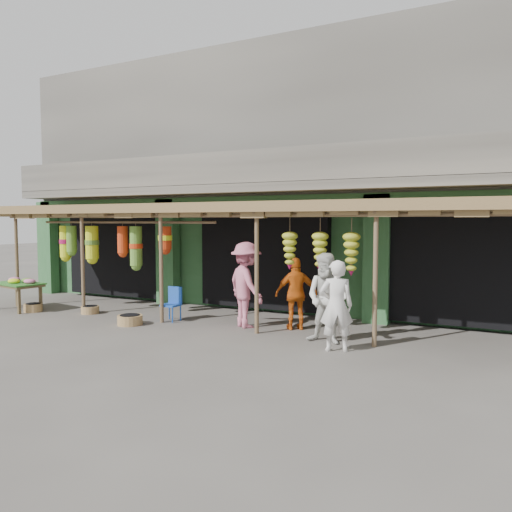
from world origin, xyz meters
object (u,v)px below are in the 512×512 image
at_px(person_vendor, 296,294).
at_px(person_shopper, 246,285).
at_px(person_front, 336,306).
at_px(flower_table, 19,284).
at_px(blue_chair, 173,302).
at_px(person_right, 327,298).

relative_size(person_vendor, person_shopper, 0.83).
bearing_deg(person_front, flower_table, -25.66).
distance_m(flower_table, person_vendor, 7.63).
relative_size(blue_chair, person_front, 0.48).
relative_size(flower_table, person_shopper, 0.80).
bearing_deg(blue_chair, person_vendor, 7.71).
height_order(blue_chair, person_right, person_right).
height_order(flower_table, person_front, person_front).
bearing_deg(blue_chair, flower_table, -171.83).
xyz_separation_m(person_front, person_vendor, (-1.34, 1.36, -0.05)).
relative_size(person_front, person_right, 0.95).
relative_size(flower_table, person_front, 0.92).
height_order(flower_table, blue_chair, flower_table).
relative_size(flower_table, person_right, 0.87).
distance_m(person_front, person_right, 0.60).
bearing_deg(person_shopper, person_right, -160.47).
height_order(flower_table, person_right, person_right).
relative_size(flower_table, blue_chair, 1.91).
bearing_deg(person_front, person_vendor, -69.50).
xyz_separation_m(person_right, person_vendor, (-1.00, 0.86, -0.09)).
xyz_separation_m(blue_chair, person_shopper, (1.91, 0.16, 0.51)).
distance_m(person_right, person_vendor, 1.33).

